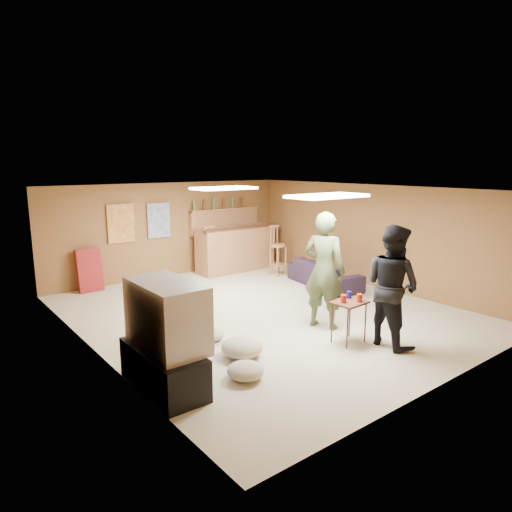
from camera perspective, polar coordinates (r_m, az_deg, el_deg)
ground at (r=8.32m, az=0.85°, el=-6.98°), size 7.00×7.00×0.00m
ceiling at (r=7.90m, az=0.90°, el=8.32°), size 6.00×7.00×0.02m
wall_back at (r=10.95m, az=-10.70°, el=3.24°), size 6.00×0.02×2.20m
wall_front at (r=5.82m, az=23.10°, el=-4.78°), size 6.00×0.02×2.20m
wall_left at (r=6.63m, az=-19.79°, el=-2.61°), size 0.02×7.00×2.20m
wall_right at (r=10.17m, az=14.18°, el=2.45°), size 0.02×7.00×2.20m
tv_stand at (r=5.68m, az=-11.48°, el=-13.61°), size 0.55×1.30×0.50m
dvd_box at (r=5.81m, az=-9.45°, el=-14.02°), size 0.35×0.50×0.08m
tv_body at (r=5.47m, az=-11.10°, el=-7.27°), size 0.60×1.10×0.80m
tv_screen at (r=5.61m, az=-8.26°, el=-6.70°), size 0.02×0.95×0.65m
bar_counter at (r=11.35m, az=-2.57°, el=0.89°), size 2.00×0.60×1.10m
bar_lip at (r=11.06m, az=-1.84°, el=3.51°), size 2.10×0.12×0.05m
bar_shelf at (r=11.58m, az=-3.91°, el=5.84°), size 2.00×0.18×0.05m
bar_backing at (r=11.63m, az=-3.95°, el=4.38°), size 2.00×0.14×0.60m
poster_left at (r=10.39m, az=-16.54°, el=3.91°), size 0.60×0.03×0.85m
poster_right at (r=10.75m, az=-12.07°, el=4.37°), size 0.55×0.03×0.80m
folding_chair_stack at (r=10.14m, az=-20.11°, el=-1.67°), size 0.50×0.26×0.91m
ceiling_panel_front at (r=6.81m, az=8.91°, el=7.42°), size 1.20×0.60×0.04m
ceiling_panel_back at (r=8.87m, az=-4.02°, el=8.45°), size 1.20×0.60×0.04m
person_olive at (r=7.41m, az=8.52°, el=-1.80°), size 0.67×0.81×1.90m
person_black at (r=6.92m, az=16.63°, el=-3.58°), size 0.76×0.93×1.79m
sofa at (r=10.10m, az=8.56°, el=-2.17°), size 1.04×1.97×0.55m
tray_table at (r=7.00m, az=11.50°, el=-8.09°), size 0.52×0.42×0.64m
cup_red_near at (r=6.82m, az=10.90°, el=-5.25°), size 0.09×0.09×0.12m
cup_red_far at (r=6.91m, az=12.81°, el=-5.13°), size 0.11×0.11×0.11m
cup_blue at (r=7.06m, az=11.55°, el=-4.75°), size 0.08×0.08×0.10m
bar_stool_left at (r=10.79m, az=-5.43°, el=0.36°), size 0.47×0.47×1.12m
bar_stool_right at (r=10.90m, az=2.78°, el=0.77°), size 0.50×0.50×1.22m
cushion_near_tv at (r=6.46m, az=-1.75°, el=-11.32°), size 0.70×0.70×0.26m
cushion_mid at (r=7.06m, az=-5.62°, el=-9.72°), size 0.48×0.48×0.18m
cushion_far at (r=5.86m, az=-1.32°, el=-14.14°), size 0.50×0.50×0.21m
bottle_row at (r=11.44m, az=-4.70°, el=6.54°), size 1.48×0.08×0.26m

